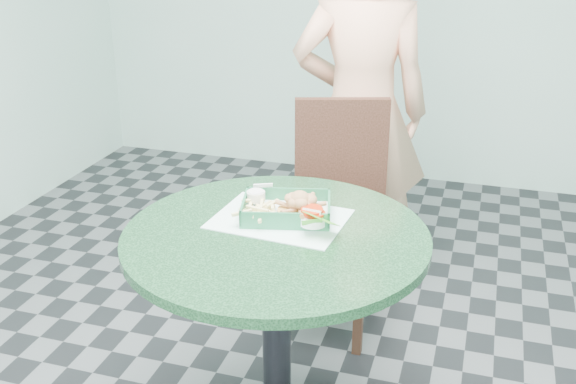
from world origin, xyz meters
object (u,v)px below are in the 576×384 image
(diner_person, at_px, (361,100))
(food_basket, at_px, (286,218))
(cafe_table, at_px, (276,290))
(dining_chair, at_px, (335,201))
(crab_sandwich, at_px, (298,212))
(sauce_ramekin, at_px, (261,199))

(diner_person, bearing_deg, food_basket, 75.40)
(cafe_table, relative_size, dining_chair, 0.94)
(cafe_table, relative_size, crab_sandwich, 6.62)
(crab_sandwich, relative_size, sauce_ramekin, 2.35)
(food_basket, distance_m, crab_sandwich, 0.06)
(dining_chair, relative_size, crab_sandwich, 7.06)
(dining_chair, xyz_separation_m, food_basket, (0.01, -0.69, 0.24))
(cafe_table, relative_size, food_basket, 3.39)
(food_basket, bearing_deg, sauce_ramekin, 156.51)
(food_basket, height_order, crab_sandwich, crab_sandwich)
(food_basket, distance_m, sauce_ramekin, 0.11)
(diner_person, distance_m, crab_sandwich, 1.04)
(food_basket, xyz_separation_m, sauce_ramekin, (-0.09, 0.04, 0.03))
(food_basket, bearing_deg, cafe_table, -89.12)
(cafe_table, distance_m, sauce_ramekin, 0.28)
(cafe_table, bearing_deg, crab_sandwich, 65.37)
(diner_person, distance_m, food_basket, 1.02)
(diner_person, distance_m, sauce_ramekin, 0.98)
(cafe_table, relative_size, sauce_ramekin, 15.53)
(cafe_table, height_order, food_basket, food_basket)
(crab_sandwich, bearing_deg, diner_person, 91.30)
(cafe_table, height_order, dining_chair, dining_chair)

